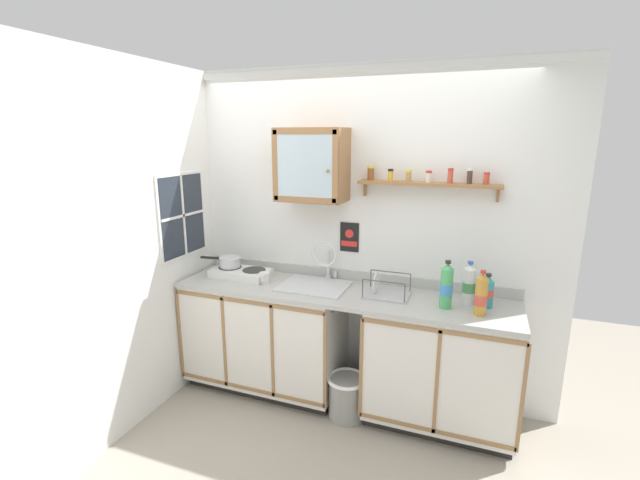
{
  "coord_description": "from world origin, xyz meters",
  "views": [
    {
      "loc": [
        0.95,
        -2.66,
        2.07
      ],
      "look_at": [
        -0.21,
        0.41,
        1.29
      ],
      "focal_mm": 24.35,
      "sensor_mm": 36.0,
      "label": 1
    }
  ],
  "objects_px": {
    "hot_plate_stove": "(241,273)",
    "bottle_juice_amber_3": "(481,295)",
    "sink": "(316,286)",
    "wall_cabinet": "(312,165)",
    "dish_rack": "(385,292)",
    "mug": "(265,278)",
    "trash_bin": "(347,396)",
    "bottle_detergent_teal_1": "(487,292)",
    "saucepan": "(229,262)",
    "bottle_opaque_white_0": "(469,285)",
    "warning_sign": "(349,237)",
    "bottle_soda_green_2": "(446,286)"
  },
  "relations": [
    {
      "from": "bottle_juice_amber_3",
      "to": "dish_rack",
      "type": "bearing_deg",
      "value": 168.37
    },
    {
      "from": "saucepan",
      "to": "bottle_opaque_white_0",
      "type": "bearing_deg",
      "value": 0.57
    },
    {
      "from": "hot_plate_stove",
      "to": "trash_bin",
      "type": "distance_m",
      "value": 1.29
    },
    {
      "from": "hot_plate_stove",
      "to": "trash_bin",
      "type": "xyz_separation_m",
      "value": [
        1.0,
        -0.21,
        -0.79
      ]
    },
    {
      "from": "wall_cabinet",
      "to": "trash_bin",
      "type": "relative_size",
      "value": 1.64
    },
    {
      "from": "wall_cabinet",
      "to": "warning_sign",
      "type": "height_order",
      "value": "wall_cabinet"
    },
    {
      "from": "bottle_detergent_teal_1",
      "to": "wall_cabinet",
      "type": "distance_m",
      "value": 1.55
    },
    {
      "from": "bottle_opaque_white_0",
      "to": "bottle_detergent_teal_1",
      "type": "relative_size",
      "value": 1.29
    },
    {
      "from": "bottle_opaque_white_0",
      "to": "bottle_juice_amber_3",
      "type": "bearing_deg",
      "value": -64.74
    },
    {
      "from": "sink",
      "to": "hot_plate_stove",
      "type": "xyz_separation_m",
      "value": [
        -0.66,
        -0.01,
        0.04
      ]
    },
    {
      "from": "saucepan",
      "to": "bottle_opaque_white_0",
      "type": "relative_size",
      "value": 1.13
    },
    {
      "from": "bottle_opaque_white_0",
      "to": "wall_cabinet",
      "type": "distance_m",
      "value": 1.43
    },
    {
      "from": "wall_cabinet",
      "to": "bottle_opaque_white_0",
      "type": "bearing_deg",
      "value": -3.31
    },
    {
      "from": "bottle_opaque_white_0",
      "to": "warning_sign",
      "type": "distance_m",
      "value": 0.98
    },
    {
      "from": "saucepan",
      "to": "wall_cabinet",
      "type": "xyz_separation_m",
      "value": [
        0.72,
        0.09,
        0.81
      ]
    },
    {
      "from": "dish_rack",
      "to": "warning_sign",
      "type": "height_order",
      "value": "warning_sign"
    },
    {
      "from": "hot_plate_stove",
      "to": "mug",
      "type": "distance_m",
      "value": 0.26
    },
    {
      "from": "hot_plate_stove",
      "to": "wall_cabinet",
      "type": "distance_m",
      "value": 1.08
    },
    {
      "from": "sink",
      "to": "wall_cabinet",
      "type": "relative_size",
      "value": 0.94
    },
    {
      "from": "bottle_detergent_teal_1",
      "to": "dish_rack",
      "type": "height_order",
      "value": "bottle_detergent_teal_1"
    },
    {
      "from": "bottle_opaque_white_0",
      "to": "sink",
      "type": "bearing_deg",
      "value": -178.7
    },
    {
      "from": "mug",
      "to": "wall_cabinet",
      "type": "bearing_deg",
      "value": 27.0
    },
    {
      "from": "sink",
      "to": "bottle_detergent_teal_1",
      "type": "distance_m",
      "value": 1.25
    },
    {
      "from": "bottle_detergent_teal_1",
      "to": "trash_bin",
      "type": "height_order",
      "value": "bottle_detergent_teal_1"
    },
    {
      "from": "hot_plate_stove",
      "to": "bottle_juice_amber_3",
      "type": "distance_m",
      "value": 1.88
    },
    {
      "from": "saucepan",
      "to": "mug",
      "type": "height_order",
      "value": "saucepan"
    },
    {
      "from": "sink",
      "to": "bottle_opaque_white_0",
      "type": "bearing_deg",
      "value": 1.3
    },
    {
      "from": "bottle_soda_green_2",
      "to": "bottle_detergent_teal_1",
      "type": "bearing_deg",
      "value": 22.79
    },
    {
      "from": "mug",
      "to": "trash_bin",
      "type": "relative_size",
      "value": 0.36
    },
    {
      "from": "sink",
      "to": "hot_plate_stove",
      "type": "relative_size",
      "value": 1.09
    },
    {
      "from": "bottle_juice_amber_3",
      "to": "warning_sign",
      "type": "bearing_deg",
      "value": 158.92
    },
    {
      "from": "bottle_soda_green_2",
      "to": "mug",
      "type": "height_order",
      "value": "bottle_soda_green_2"
    },
    {
      "from": "hot_plate_stove",
      "to": "dish_rack",
      "type": "distance_m",
      "value": 1.22
    },
    {
      "from": "hot_plate_stove",
      "to": "bottle_opaque_white_0",
      "type": "relative_size",
      "value": 1.53
    },
    {
      "from": "bottle_detergent_teal_1",
      "to": "trash_bin",
      "type": "distance_m",
      "value": 1.28
    },
    {
      "from": "bottle_detergent_teal_1",
      "to": "bottle_juice_amber_3",
      "type": "relative_size",
      "value": 0.79
    },
    {
      "from": "hot_plate_stove",
      "to": "bottle_juice_amber_3",
      "type": "relative_size",
      "value": 1.55
    },
    {
      "from": "hot_plate_stove",
      "to": "sink",
      "type": "bearing_deg",
      "value": 1.01
    },
    {
      "from": "saucepan",
      "to": "bottle_juice_amber_3",
      "type": "xyz_separation_m",
      "value": [
        1.99,
        -0.16,
        0.02
      ]
    },
    {
      "from": "bottle_detergent_teal_1",
      "to": "mug",
      "type": "distance_m",
      "value": 1.66
    },
    {
      "from": "bottle_soda_green_2",
      "to": "warning_sign",
      "type": "xyz_separation_m",
      "value": [
        -0.79,
        0.34,
        0.2
      ]
    },
    {
      "from": "hot_plate_stove",
      "to": "bottle_detergent_teal_1",
      "type": "relative_size",
      "value": 1.97
    },
    {
      "from": "bottle_opaque_white_0",
      "to": "bottle_soda_green_2",
      "type": "height_order",
      "value": "bottle_soda_green_2"
    },
    {
      "from": "hot_plate_stove",
      "to": "bottle_opaque_white_0",
      "type": "xyz_separation_m",
      "value": [
        1.79,
        0.04,
        0.11
      ]
    },
    {
      "from": "saucepan",
      "to": "trash_bin",
      "type": "bearing_deg",
      "value": -11.71
    },
    {
      "from": "sink",
      "to": "warning_sign",
      "type": "height_order",
      "value": "warning_sign"
    },
    {
      "from": "bottle_juice_amber_3",
      "to": "dish_rack",
      "type": "distance_m",
      "value": 0.68
    },
    {
      "from": "bottle_soda_green_2",
      "to": "dish_rack",
      "type": "distance_m",
      "value": 0.46
    },
    {
      "from": "saucepan",
      "to": "dish_rack",
      "type": "bearing_deg",
      "value": -0.93
    },
    {
      "from": "mug",
      "to": "wall_cabinet",
      "type": "distance_m",
      "value": 0.96
    }
  ]
}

